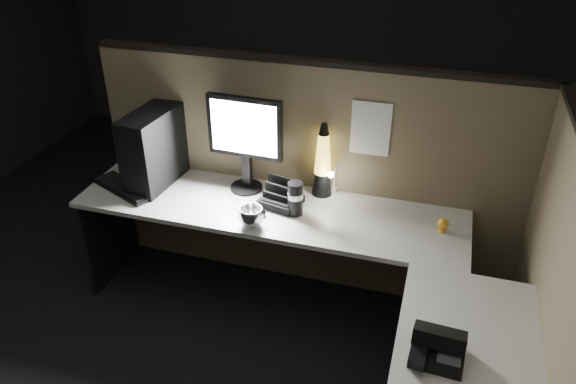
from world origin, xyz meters
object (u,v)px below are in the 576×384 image
(keyboard, at_px, (125,188))
(desk_phone, at_px, (437,347))
(monitor, at_px, (245,135))
(pc_tower, at_px, (153,148))
(lava_lamp, at_px, (323,166))

(keyboard, height_order, desk_phone, desk_phone)
(monitor, bearing_deg, pc_tower, -168.26)
(monitor, bearing_deg, keyboard, -159.38)
(monitor, relative_size, keyboard, 1.28)
(keyboard, distance_m, desk_phone, 2.10)
(keyboard, bearing_deg, pc_tower, 67.68)
(lava_lamp, relative_size, desk_phone, 1.98)
(desk_phone, bearing_deg, keyboard, 160.37)
(pc_tower, relative_size, keyboard, 1.02)
(monitor, distance_m, keyboard, 0.83)
(monitor, distance_m, desk_phone, 1.65)
(monitor, xyz_separation_m, desk_phone, (1.22, -1.07, -0.31))
(lava_lamp, height_order, desk_phone, lava_lamp)
(keyboard, xyz_separation_m, desk_phone, (1.93, -0.83, 0.04))
(desk_phone, bearing_deg, pc_tower, 154.94)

